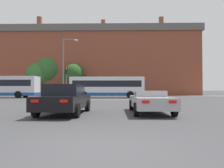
{
  "coord_description": "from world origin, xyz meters",
  "views": [
    {
      "loc": [
        0.39,
        -4.6,
        1.26
      ],
      "look_at": [
        -0.25,
        25.93,
        2.0
      ],
      "focal_mm": 35.0,
      "sensor_mm": 36.0,
      "label": 1
    }
  ],
  "objects_px": {
    "street_lamp_junction": "(66,62)",
    "pedestrian_walking_west": "(98,91)",
    "pedestrian_waiting": "(111,91)",
    "pedestrian_walking_east": "(112,90)",
    "traffic_light_near_left": "(66,78)",
    "traffic_light_far_left": "(85,81)",
    "car_roadster_right": "(150,101)",
    "traffic_light_far_right": "(144,83)",
    "bus_crossing_lead": "(107,87)",
    "car_saloon_left": "(65,99)"
  },
  "relations": [
    {
      "from": "car_saloon_left",
      "to": "car_roadster_right",
      "type": "bearing_deg",
      "value": 9.22
    },
    {
      "from": "traffic_light_far_left",
      "to": "street_lamp_junction",
      "type": "xyz_separation_m",
      "value": [
        -0.21,
        -14.79,
        1.76
      ]
    },
    {
      "from": "traffic_light_far_right",
      "to": "pedestrian_walking_east",
      "type": "relative_size",
      "value": 2.07
    },
    {
      "from": "car_roadster_right",
      "to": "traffic_light_far_left",
      "type": "xyz_separation_m",
      "value": [
        -7.74,
        29.32,
        2.11
      ]
    },
    {
      "from": "street_lamp_junction",
      "to": "pedestrian_waiting",
      "type": "bearing_deg",
      "value": 71.2
    },
    {
      "from": "traffic_light_far_right",
      "to": "car_saloon_left",
      "type": "bearing_deg",
      "value": -104.53
    },
    {
      "from": "bus_crossing_lead",
      "to": "traffic_light_far_left",
      "type": "xyz_separation_m",
      "value": [
        -4.57,
        9.05,
        1.11
      ]
    },
    {
      "from": "bus_crossing_lead",
      "to": "traffic_light_far_left",
      "type": "relative_size",
      "value": 2.61
    },
    {
      "from": "car_roadster_right",
      "to": "pedestrian_walking_west",
      "type": "height_order",
      "value": "pedestrian_walking_west"
    },
    {
      "from": "bus_crossing_lead",
      "to": "pedestrian_walking_west",
      "type": "xyz_separation_m",
      "value": [
        -2.08,
        9.63,
        -0.62
      ]
    },
    {
      "from": "traffic_light_far_right",
      "to": "street_lamp_junction",
      "type": "xyz_separation_m",
      "value": [
        -11.2,
        -14.49,
        2.0
      ]
    },
    {
      "from": "car_saloon_left",
      "to": "bus_crossing_lead",
      "type": "height_order",
      "value": "bus_crossing_lead"
    },
    {
      "from": "bus_crossing_lead",
      "to": "car_saloon_left",
      "type": "bearing_deg",
      "value": 176.57
    },
    {
      "from": "car_roadster_right",
      "to": "street_lamp_junction",
      "type": "xyz_separation_m",
      "value": [
        -7.94,
        14.52,
        3.87
      ]
    },
    {
      "from": "car_roadster_right",
      "to": "street_lamp_junction",
      "type": "bearing_deg",
      "value": 118.26
    },
    {
      "from": "street_lamp_junction",
      "to": "pedestrian_walking_west",
      "type": "relative_size",
      "value": 4.29
    },
    {
      "from": "street_lamp_junction",
      "to": "traffic_light_far_left",
      "type": "bearing_deg",
      "value": 89.2
    },
    {
      "from": "car_saloon_left",
      "to": "pedestrian_waiting",
      "type": "bearing_deg",
      "value": 88.66
    },
    {
      "from": "street_lamp_junction",
      "to": "car_saloon_left",
      "type": "bearing_deg",
      "value": -76.84
    },
    {
      "from": "car_saloon_left",
      "to": "traffic_light_far_right",
      "type": "xyz_separation_m",
      "value": [
        7.67,
        29.59,
        1.74
      ]
    },
    {
      "from": "traffic_light_far_right",
      "to": "pedestrian_walking_east",
      "type": "bearing_deg",
      "value": 171.72
    },
    {
      "from": "traffic_light_near_left",
      "to": "pedestrian_walking_east",
      "type": "bearing_deg",
      "value": 69.61
    },
    {
      "from": "traffic_light_near_left",
      "to": "traffic_light_far_left",
      "type": "bearing_deg",
      "value": 88.85
    },
    {
      "from": "bus_crossing_lead",
      "to": "pedestrian_walking_east",
      "type": "height_order",
      "value": "bus_crossing_lead"
    },
    {
      "from": "bus_crossing_lead",
      "to": "pedestrian_walking_west",
      "type": "bearing_deg",
      "value": 12.21
    },
    {
      "from": "bus_crossing_lead",
      "to": "pedestrian_waiting",
      "type": "distance_m",
      "value": 9.4
    },
    {
      "from": "pedestrian_waiting",
      "to": "street_lamp_junction",
      "type": "bearing_deg",
      "value": -141.02
    },
    {
      "from": "bus_crossing_lead",
      "to": "traffic_light_far_right",
      "type": "height_order",
      "value": "traffic_light_far_right"
    },
    {
      "from": "car_saloon_left",
      "to": "traffic_light_far_left",
      "type": "xyz_separation_m",
      "value": [
        -3.33,
        29.9,
        1.98
      ]
    },
    {
      "from": "bus_crossing_lead",
      "to": "pedestrian_waiting",
      "type": "relative_size",
      "value": 6.41
    },
    {
      "from": "car_roadster_right",
      "to": "pedestrian_walking_east",
      "type": "bearing_deg",
      "value": 94.54
    },
    {
      "from": "car_saloon_left",
      "to": "traffic_light_far_right",
      "type": "bearing_deg",
      "value": 77.18
    },
    {
      "from": "bus_crossing_lead",
      "to": "traffic_light_near_left",
      "type": "xyz_separation_m",
      "value": [
        -4.86,
        -5.02,
        1.05
      ]
    },
    {
      "from": "pedestrian_walking_east",
      "to": "pedestrian_walking_west",
      "type": "distance_m",
      "value": 2.66
    },
    {
      "from": "car_saloon_left",
      "to": "pedestrian_walking_east",
      "type": "distance_m",
      "value": 30.5
    },
    {
      "from": "car_roadster_right",
      "to": "traffic_light_far_right",
      "type": "distance_m",
      "value": 29.25
    },
    {
      "from": "traffic_light_far_left",
      "to": "pedestrian_waiting",
      "type": "height_order",
      "value": "traffic_light_far_left"
    },
    {
      "from": "pedestrian_waiting",
      "to": "pedestrian_walking_east",
      "type": "height_order",
      "value": "pedestrian_walking_east"
    },
    {
      "from": "traffic_light_far_right",
      "to": "pedestrian_walking_west",
      "type": "relative_size",
      "value": 2.12
    },
    {
      "from": "street_lamp_junction",
      "to": "bus_crossing_lead",
      "type": "bearing_deg",
      "value": 50.22
    },
    {
      "from": "car_saloon_left",
      "to": "pedestrian_waiting",
      "type": "height_order",
      "value": "pedestrian_waiting"
    },
    {
      "from": "traffic_light_near_left",
      "to": "traffic_light_far_right",
      "type": "bearing_deg",
      "value": 50.66
    },
    {
      "from": "car_roadster_right",
      "to": "traffic_light_far_right",
      "type": "height_order",
      "value": "traffic_light_far_right"
    },
    {
      "from": "street_lamp_junction",
      "to": "pedestrian_waiting",
      "type": "relative_size",
      "value": 4.48
    },
    {
      "from": "car_saloon_left",
      "to": "bus_crossing_lead",
      "type": "relative_size",
      "value": 0.45
    },
    {
      "from": "car_roadster_right",
      "to": "bus_crossing_lead",
      "type": "height_order",
      "value": "bus_crossing_lead"
    },
    {
      "from": "car_roadster_right",
      "to": "pedestrian_walking_east",
      "type": "height_order",
      "value": "pedestrian_walking_east"
    },
    {
      "from": "street_lamp_junction",
      "to": "pedestrian_waiting",
      "type": "height_order",
      "value": "street_lamp_junction"
    },
    {
      "from": "traffic_light_far_left",
      "to": "pedestrian_waiting",
      "type": "relative_size",
      "value": 2.45
    },
    {
      "from": "traffic_light_near_left",
      "to": "street_lamp_junction",
      "type": "xyz_separation_m",
      "value": [
        0.08,
        -0.72,
        1.82
      ]
    }
  ]
}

